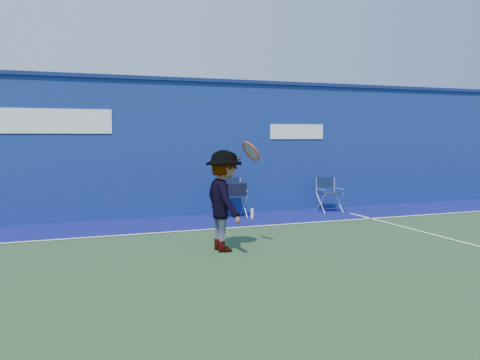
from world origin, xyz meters
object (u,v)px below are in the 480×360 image
object	(u,v)px
directors_chair_right	(329,201)
water_bottle	(252,214)
directors_chair_left	(233,200)
tennis_player	(224,200)

from	to	relation	value
directors_chair_right	water_bottle	world-z (taller)	directors_chair_right
directors_chair_left	tennis_player	distance (m)	3.31
tennis_player	water_bottle	bearing A→B (deg)	60.08
directors_chair_right	directors_chair_left	bearing A→B (deg)	178.41
directors_chair_right	tennis_player	distance (m)	4.73
water_bottle	tennis_player	xyz separation A→B (m)	(-1.55, -2.70, 0.68)
directors_chair_left	water_bottle	bearing A→B (deg)	-46.90
directors_chair_right	water_bottle	distance (m)	2.11
directors_chair_right	tennis_player	xyz separation A→B (m)	(-3.64, -2.98, 0.54)
directors_chair_right	water_bottle	bearing A→B (deg)	-172.29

